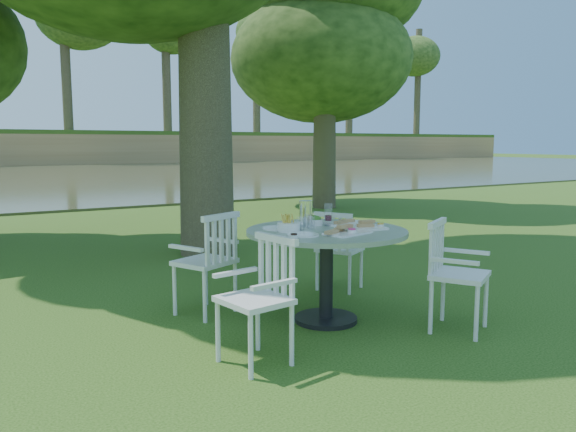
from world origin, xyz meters
The scene contains 8 objects.
ground centered at (0.00, 0.00, 0.00)m, with size 140.00×140.00×0.00m, color #1C3C0C.
table centered at (-0.11, -0.63, 0.67)m, with size 1.41×1.41×0.83m.
chair_ne centered at (0.59, 0.16, 0.50)m, with size 0.57×0.58×0.86m.
chair_nw centered at (-0.90, 0.07, 0.56)m, with size 0.62×0.60×0.95m.
chair_sw centered at (-1.03, -1.14, 0.54)m, with size 0.49×0.52×0.91m.
chair_se centered at (0.65, -1.34, 0.55)m, with size 0.62×0.61×0.93m.
tableware centered at (-0.16, -0.55, 0.88)m, with size 1.08×0.84×0.24m.
river centered at (0.00, 23.00, 0.00)m, with size 100.00×28.00×0.12m, color #3A3D24.
Camera 1 is at (-2.97, -4.58, 1.58)m, focal length 35.00 mm.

